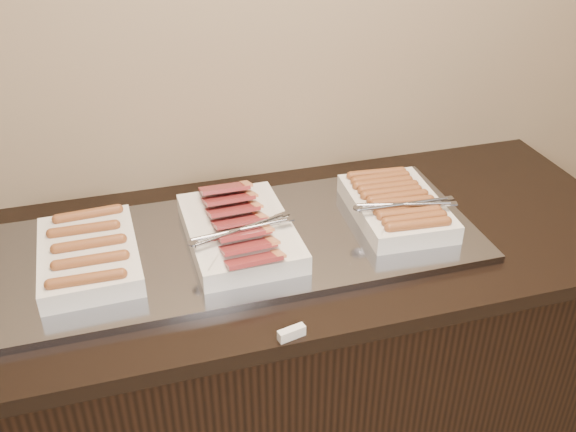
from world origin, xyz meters
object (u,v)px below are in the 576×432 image
object	(u,v)px
dish_center	(239,230)
dish_right	(397,205)
warming_tray	(242,243)
counter	(256,372)
dish_left	(89,254)

from	to	relation	value
dish_center	dish_right	bearing A→B (deg)	-1.03
warming_tray	dish_right	distance (m)	0.42
counter	dish_center	bearing A→B (deg)	-173.04
counter	dish_right	bearing A→B (deg)	-0.60
dish_right	warming_tray	bearing A→B (deg)	-177.43
dish_center	counter	bearing A→B (deg)	6.00
counter	dish_right	xyz separation A→B (m)	(0.40, -0.00, 0.50)
dish_right	dish_center	bearing A→B (deg)	-176.93
counter	warming_tray	size ratio (longest dim) A/B	1.72
warming_tray	dish_right	size ratio (longest dim) A/B	3.44
dish_center	dish_right	world-z (taller)	dish_center
counter	dish_right	size ratio (longest dim) A/B	5.90
dish_right	dish_left	bearing A→B (deg)	-177.16
counter	warming_tray	xyz separation A→B (m)	(-0.02, 0.00, 0.46)
dish_left	dish_right	size ratio (longest dim) A/B	0.99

